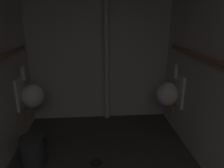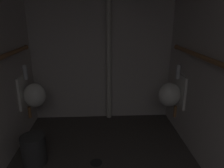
# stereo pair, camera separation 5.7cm
# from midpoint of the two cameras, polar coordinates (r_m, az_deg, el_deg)

# --- Properties ---
(wall_back) EXTENTS (2.29, 0.06, 2.45)m
(wall_back) POSITION_cam_midpoint_polar(r_m,az_deg,el_deg) (3.30, -2.35, 11.02)
(wall_back) COLOR #BEB5AE
(wall_back) RESTS_ON ground
(urinal_left_mid) EXTENTS (0.32, 0.30, 0.76)m
(urinal_left_mid) POSITION_cam_midpoint_polar(r_m,az_deg,el_deg) (3.05, -19.97, -2.67)
(urinal_left_mid) COLOR silver
(urinal_right_mid) EXTENTS (0.32, 0.30, 0.76)m
(urinal_right_mid) POSITION_cam_midpoint_polar(r_m,az_deg,el_deg) (3.00, 16.18, -2.60)
(urinal_right_mid) COLOR silver
(standpipe_back_wall) EXTENTS (0.08, 0.08, 2.40)m
(standpipe_back_wall) POSITION_cam_midpoint_polar(r_m,az_deg,el_deg) (3.20, -0.40, 10.81)
(standpipe_back_wall) COLOR beige
(standpipe_back_wall) RESTS_ON ground
(floor_drain) EXTENTS (0.14, 0.14, 0.01)m
(floor_drain) POSITION_cam_midpoint_polar(r_m,az_deg,el_deg) (2.61, -3.62, -20.34)
(floor_drain) COLOR black
(floor_drain) RESTS_ON ground
(waste_bin) EXTENTS (0.27, 0.27, 0.34)m
(waste_bin) POSITION_cam_midpoint_polar(r_m,az_deg,el_deg) (2.66, -19.73, -16.25)
(waste_bin) COLOR #2D2D2D
(waste_bin) RESTS_ON ground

